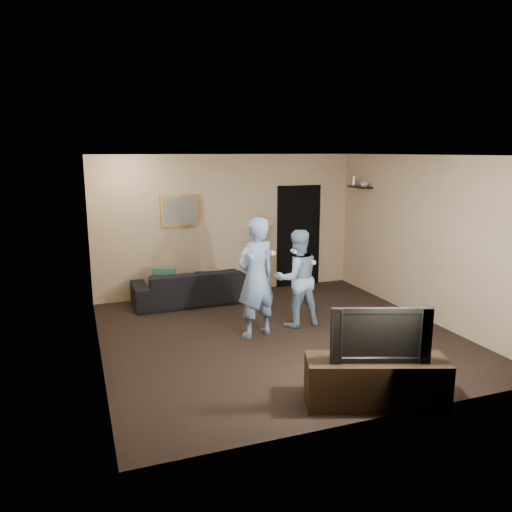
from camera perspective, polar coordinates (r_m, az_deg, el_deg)
name	(u,v)px	position (r m, az deg, el deg)	size (l,w,h in m)	color
ground	(279,335)	(7.44, 2.59, -9.02)	(5.00, 5.00, 0.00)	black
ceiling	(280,155)	(6.95, 2.79, 11.44)	(5.00, 5.00, 0.04)	silver
wall_back	(228,225)	(9.40, -3.22, 3.60)	(5.00, 0.04, 2.60)	tan
wall_front	(380,295)	(4.93, 14.01, -4.40)	(5.00, 0.04, 2.60)	tan
wall_left	(95,262)	(6.55, -17.93, -0.62)	(0.04, 5.00, 2.60)	tan
wall_right	(425,238)	(8.36, 18.71, 1.94)	(0.04, 5.00, 2.60)	tan
sofa	(192,286)	(8.94, -7.30, -3.45)	(2.07, 0.81, 0.60)	black
throw_pillow	(164,279)	(8.81, -10.46, -2.60)	(0.40, 0.13, 0.40)	#194C3E
painting_frame	(180,211)	(9.12, -8.63, 5.13)	(0.72, 0.05, 0.57)	olive
painting_canvas	(181,211)	(9.09, -8.60, 5.11)	(0.62, 0.01, 0.47)	slate
doorway	(299,236)	(9.93, 4.88, 2.27)	(0.90, 0.06, 2.00)	black
light_switch	(270,223)	(9.66, 1.66, 3.83)	(0.08, 0.02, 0.12)	silver
wall_shelf	(360,187)	(9.68, 11.78, 7.72)	(0.20, 0.60, 0.03)	black
shelf_vase	(364,183)	(9.54, 12.28, 8.20)	(0.15, 0.15, 0.15)	#9FA0A4
shelf_figurine	(354,181)	(9.87, 11.10, 8.43)	(0.06, 0.06, 0.18)	silver
tv_console	(376,382)	(5.61, 13.54, -13.85)	(1.48, 0.48, 0.53)	black
television	(379,332)	(5.39, 13.83, -8.46)	(1.03, 0.14, 0.59)	black
wii_player_left	(256,278)	(7.16, 0.00, -2.48)	(0.73, 0.58, 1.75)	#7599CB
wii_player_right	(297,278)	(7.66, 4.68, -2.53)	(0.74, 0.58, 1.50)	#8EAFCF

